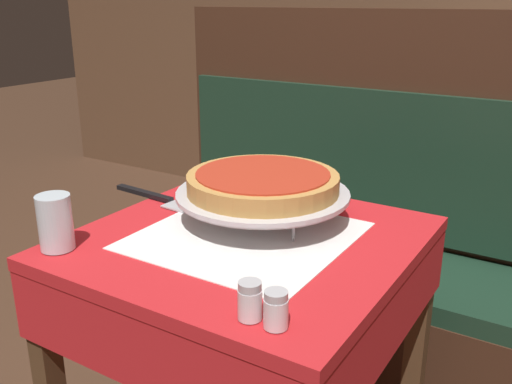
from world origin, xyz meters
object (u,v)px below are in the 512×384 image
pizza_server (159,198)px  pizza_pan_stand (263,195)px  dining_table_front (246,281)px  pepper_shaker (276,310)px  deep_dish_pizza (263,182)px  salt_shaker (250,301)px  booth_bench (339,266)px  dining_table_rear (500,143)px  water_glass_near (55,222)px

pizza_server → pizza_pan_stand: bearing=3.2°
dining_table_front → pepper_shaker: (0.24, -0.29, 0.15)m
deep_dish_pizza → salt_shaker: (0.21, -0.39, -0.06)m
pizza_server → salt_shaker: (0.52, -0.37, 0.03)m
pepper_shaker → booth_bench: bearing=107.6°
deep_dish_pizza → dining_table_rear: bearing=79.5°
pizza_pan_stand → water_glass_near: bearing=-127.8°
booth_bench → salt_shaker: 1.13m
pizza_pan_stand → salt_shaker: 0.44m
pizza_pan_stand → salt_shaker: (0.21, -0.39, -0.03)m
pizza_server → water_glass_near: size_ratio=2.48×
dining_table_front → booth_bench: (-0.08, 0.72, -0.28)m
pizza_server → pepper_shaker: (0.57, -0.37, 0.03)m
dining_table_front → water_glass_near: 0.44m
deep_dish_pizza → pepper_shaker: (0.26, -0.39, -0.06)m
booth_bench → pizza_server: bearing=-111.1°
pizza_server → pepper_shaker: 0.68m
pizza_pan_stand → pizza_server: bearing=-176.8°
booth_bench → pizza_pan_stand: size_ratio=3.44×
pizza_pan_stand → pepper_shaker: size_ratio=6.40×
pizza_server → dining_table_front: bearing=-13.7°
dining_table_front → pepper_shaker: 0.41m
booth_bench → pizza_pan_stand: (0.06, -0.62, 0.46)m
dining_table_rear → salt_shaker: size_ratio=11.41×
dining_table_front → salt_shaker: salt_shaker is taller
dining_table_front → dining_table_rear: (0.27, 1.62, 0.02)m
booth_bench → pizza_server: (-0.25, -0.64, 0.40)m
salt_shaker → pizza_pan_stand: bearing=118.5°
dining_table_rear → booth_bench: bearing=-110.7°
pizza_pan_stand → deep_dish_pizza: (-0.00, 0.00, 0.03)m
salt_shaker → dining_table_rear: bearing=87.8°
pizza_server → salt_shaker: 0.64m
booth_bench → salt_shaker: bearing=-75.0°
dining_table_rear → pizza_server: 1.66m
salt_shaker → pepper_shaker: 0.05m
water_glass_near → deep_dish_pizza: bearing=52.2°
deep_dish_pizza → pizza_server: size_ratio=1.21×
dining_table_front → water_glass_near: (-0.30, -0.27, 0.18)m
booth_bench → pizza_server: booth_bench is taller
salt_shaker → pepper_shaker: bearing=0.0°
dining_table_rear → booth_bench: size_ratio=0.54×
dining_table_rear → pepper_shaker: bearing=-90.7°
pizza_pan_stand → pepper_shaker: bearing=-56.1°
pizza_pan_stand → booth_bench: bearing=95.6°
dining_table_front → booth_bench: booth_bench is taller
dining_table_front → pizza_server: bearing=166.3°
pepper_shaker → pizza_server: bearing=147.0°
booth_bench → deep_dish_pizza: (0.06, -0.62, 0.49)m
dining_table_front → water_glass_near: water_glass_near is taller
dining_table_front → water_glass_near: bearing=-137.9°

